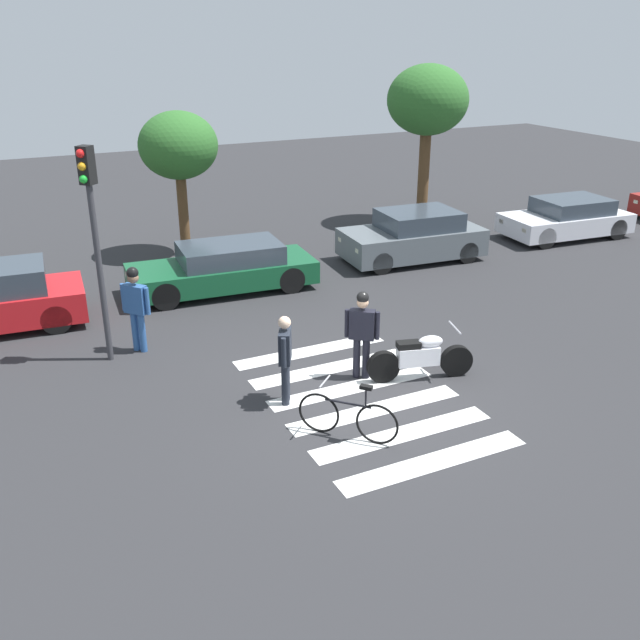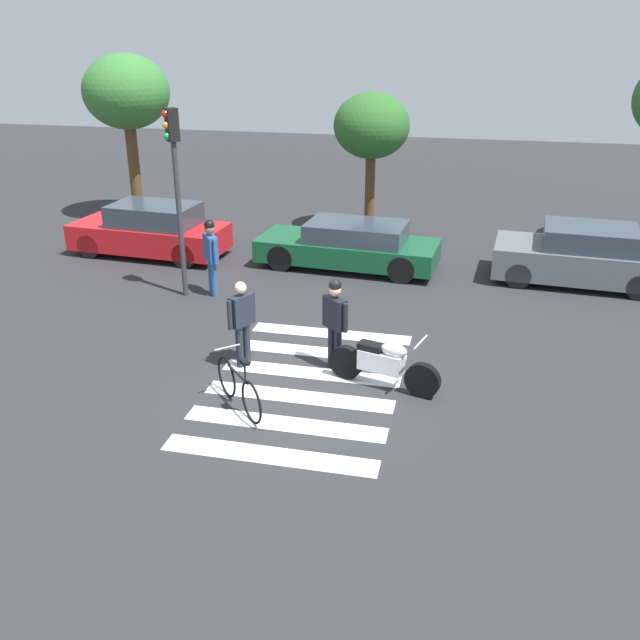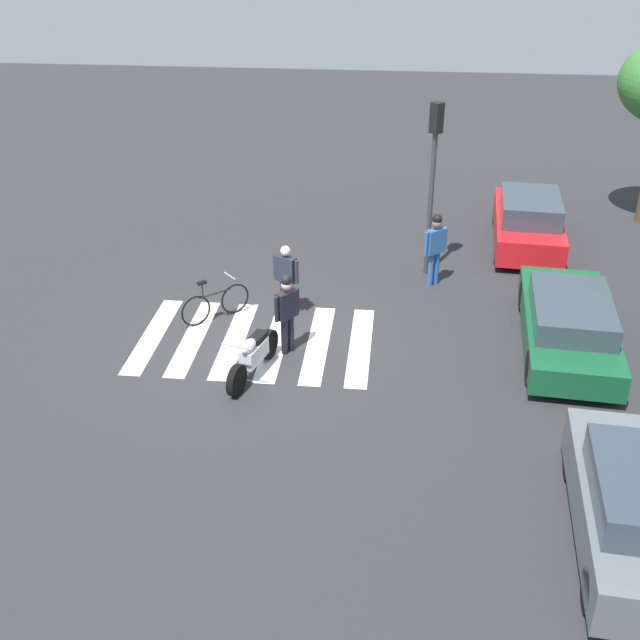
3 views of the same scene
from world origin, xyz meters
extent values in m
plane|color=#2B2B2D|center=(0.00, 0.00, 0.00)|extent=(60.00, 60.00, 0.00)
cylinder|color=black|center=(2.06, 0.02, 0.31)|extent=(0.64, 0.30, 0.63)
cylinder|color=black|center=(0.66, 0.41, 0.31)|extent=(0.64, 0.30, 0.63)
cube|color=silver|center=(1.31, 0.23, 0.49)|extent=(0.85, 0.48, 0.36)
ellipsoid|color=silver|center=(1.53, 0.17, 0.76)|extent=(0.53, 0.36, 0.24)
cube|color=black|center=(1.11, 0.28, 0.73)|extent=(0.49, 0.35, 0.12)
cylinder|color=#A5A5AD|center=(1.98, 0.04, 1.01)|extent=(0.20, 0.61, 0.04)
torus|color=black|center=(-1.22, -0.67, 0.36)|extent=(0.52, 0.55, 0.72)
torus|color=black|center=(-0.54, -1.41, 0.36)|extent=(0.52, 0.55, 0.72)
cylinder|color=black|center=(-0.88, -1.04, 0.64)|extent=(0.56, 0.60, 0.04)
cylinder|color=black|center=(-0.67, -1.26, 0.81)|extent=(0.05, 0.05, 0.34)
cube|color=black|center=(-0.67, -1.26, 0.99)|extent=(0.21, 0.21, 0.06)
cylinder|color=#99999E|center=(-1.15, -0.74, 0.96)|extent=(0.36, 0.33, 0.03)
cylinder|color=#1E232D|center=(-1.27, 0.57, 0.41)|extent=(0.14, 0.14, 0.82)
cylinder|color=#1E232D|center=(-1.35, 0.42, 0.41)|extent=(0.14, 0.14, 0.82)
cube|color=#1E232D|center=(-1.31, 0.49, 1.11)|extent=(0.40, 0.52, 0.58)
sphere|color=beige|center=(-1.31, 0.49, 1.55)|extent=(0.22, 0.22, 0.22)
cylinder|color=#1E232D|center=(-1.17, 0.75, 1.11)|extent=(0.09, 0.09, 0.55)
cylinder|color=#1E232D|center=(-1.44, 0.24, 1.11)|extent=(0.09, 0.09, 0.55)
cylinder|color=black|center=(0.44, 0.70, 0.41)|extent=(0.14, 0.14, 0.82)
cylinder|color=black|center=(0.30, 0.82, 0.41)|extent=(0.14, 0.14, 0.82)
cube|color=black|center=(0.37, 0.76, 1.10)|extent=(0.50, 0.45, 0.58)
sphere|color=tan|center=(0.37, 0.76, 1.54)|extent=(0.22, 0.22, 0.22)
cylinder|color=black|center=(0.60, 0.58, 1.10)|extent=(0.09, 0.09, 0.55)
cylinder|color=black|center=(0.15, 0.94, 1.10)|extent=(0.09, 0.09, 0.55)
sphere|color=black|center=(0.37, 0.76, 1.64)|extent=(0.23, 0.23, 0.23)
cylinder|color=#2D5999|center=(-3.24, 3.90, 0.42)|extent=(0.14, 0.14, 0.85)
cylinder|color=#2D5999|center=(-3.12, 3.76, 0.42)|extent=(0.14, 0.14, 0.85)
cube|color=#2D5999|center=(-3.18, 3.83, 1.15)|extent=(0.47, 0.51, 0.60)
sphere|color=#8C664C|center=(-3.18, 3.83, 1.60)|extent=(0.23, 0.23, 0.23)
cylinder|color=#2D5999|center=(-3.37, 4.06, 1.15)|extent=(0.09, 0.09, 0.57)
cylinder|color=#2D5999|center=(-2.99, 3.61, 1.15)|extent=(0.09, 0.09, 0.57)
sphere|color=black|center=(-3.18, 3.83, 1.71)|extent=(0.24, 0.24, 0.24)
cube|color=silver|center=(0.00, -2.25, 0.00)|extent=(3.29, 0.45, 0.01)
cube|color=silver|center=(0.00, -1.35, 0.00)|extent=(3.29, 0.45, 0.01)
cube|color=silver|center=(0.00, -0.45, 0.00)|extent=(3.29, 0.45, 0.01)
cube|color=silver|center=(0.00, 0.45, 0.00)|extent=(3.29, 0.45, 0.01)
cube|color=silver|center=(0.00, 1.35, 0.00)|extent=(3.29, 0.45, 0.01)
cube|color=silver|center=(0.00, 2.25, 0.00)|extent=(3.29, 0.45, 0.01)
cylinder|color=black|center=(-4.62, 5.55, 0.33)|extent=(0.68, 0.27, 0.66)
cylinder|color=black|center=(-4.50, 7.04, 0.33)|extent=(0.68, 0.27, 0.66)
cylinder|color=black|center=(-2.10, 5.89, 0.34)|extent=(0.70, 0.27, 0.68)
cylinder|color=black|center=(-1.98, 7.43, 0.34)|extent=(0.70, 0.27, 0.68)
cylinder|color=black|center=(1.06, 5.65, 0.34)|extent=(0.70, 0.27, 0.68)
cylinder|color=black|center=(1.18, 7.19, 0.34)|extent=(0.70, 0.27, 0.68)
cube|color=#14512D|center=(-0.46, 6.54, 0.47)|extent=(4.78, 2.12, 0.56)
cube|color=#333D47|center=(-0.23, 6.52, 0.98)|extent=(2.63, 1.74, 0.47)
cube|color=#F2EDCC|center=(-2.79, 6.15, 0.55)|extent=(0.10, 0.21, 0.12)
cube|color=#F2EDCC|center=(-2.70, 7.28, 0.55)|extent=(0.10, 0.21, 0.12)
cylinder|color=black|center=(3.86, 5.92, 0.31)|extent=(0.64, 0.27, 0.62)
cylinder|color=black|center=(3.99, 7.57, 0.31)|extent=(0.64, 0.27, 0.62)
cylinder|color=black|center=(6.57, 5.71, 0.31)|extent=(0.64, 0.27, 0.62)
cylinder|color=black|center=(6.70, 7.36, 0.31)|extent=(0.64, 0.27, 0.62)
cube|color=slate|center=(5.28, 6.64, 0.55)|extent=(4.14, 2.18, 0.75)
cube|color=#333D47|center=(5.48, 6.62, 1.18)|extent=(2.28, 1.81, 0.51)
cube|color=#F2EDCC|center=(3.28, 6.19, 0.66)|extent=(0.10, 0.21, 0.12)
cube|color=#F2EDCC|center=(3.37, 7.39, 0.66)|extent=(0.10, 0.21, 0.12)
cylinder|color=black|center=(9.57, 5.82, 0.33)|extent=(0.68, 0.27, 0.66)
cylinder|color=black|center=(9.70, 7.44, 0.33)|extent=(0.68, 0.27, 0.66)
cylinder|color=black|center=(12.32, 5.61, 0.33)|extent=(0.68, 0.27, 0.66)
cylinder|color=black|center=(12.44, 7.23, 0.33)|extent=(0.68, 0.27, 0.66)
cube|color=silver|center=(11.01, 6.52, 0.48)|extent=(4.18, 2.15, 0.59)
cube|color=#333D47|center=(11.21, 6.51, 1.01)|extent=(2.31, 1.79, 0.47)
cube|color=#F2EDCC|center=(8.98, 6.09, 0.57)|extent=(0.10, 0.21, 0.12)
cube|color=#F2EDCC|center=(9.07, 7.27, 0.57)|extent=(0.10, 0.21, 0.12)
cube|color=#F2EDCC|center=(14.98, 7.24, 0.61)|extent=(0.10, 0.21, 0.12)
cylinder|color=#38383D|center=(-3.82, 3.68, 1.78)|extent=(0.12, 0.12, 3.57)
cube|color=black|center=(-3.82, 3.68, 3.92)|extent=(0.34, 0.34, 0.70)
sphere|color=red|center=(-3.91, 3.58, 4.15)|extent=(0.16, 0.16, 0.16)
sphere|color=orange|center=(-3.91, 3.58, 3.92)|extent=(0.16, 0.16, 0.16)
sphere|color=green|center=(-3.91, 3.58, 3.69)|extent=(0.16, 0.16, 0.16)
cylinder|color=brown|center=(-0.44, 10.01, 1.18)|extent=(0.29, 0.29, 2.36)
ellipsoid|color=#2D6628|center=(-0.44, 10.01, 3.19)|extent=(2.22, 2.22, 1.89)
cylinder|color=brown|center=(7.86, 10.01, 1.55)|extent=(0.37, 0.37, 3.10)
ellipsoid|color=#2D6628|center=(7.86, 10.01, 4.09)|extent=(2.64, 2.64, 2.24)
camera|label=1|loc=(-5.60, -9.76, 6.22)|focal=39.41mm
camera|label=2|loc=(2.63, -10.49, 5.88)|focal=38.70mm
camera|label=3|loc=(14.22, 2.89, 8.34)|focal=43.74mm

